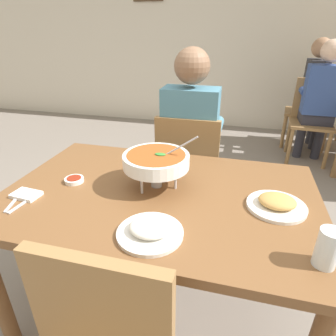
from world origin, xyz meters
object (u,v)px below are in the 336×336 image
object	(u,v)px
sauce_dish	(74,180)
patron_bg_middle	(316,88)
diner_main	(191,135)
rice_plate	(150,230)
drink_glass	(327,250)
chair_bg_left	(311,115)
curry_bowl	(156,161)
patron_bg_left	(321,96)
dining_table_main	(160,210)
chair_diner_main	(189,168)
chair_bg_middle	(313,107)
appetizer_plate	(277,203)

from	to	relation	value
sauce_dish	patron_bg_middle	distance (m)	3.25
diner_main	rice_plate	size ratio (longest dim) A/B	5.46
drink_glass	chair_bg_left	distance (m)	2.77
curry_bowl	patron_bg_left	distance (m)	2.55
dining_table_main	rice_plate	distance (m)	0.32
patron_bg_middle	chair_diner_main	bearing A→B (deg)	-119.35
chair_bg_middle	appetizer_plate	bearing A→B (deg)	-103.57
chair_diner_main	dining_table_main	bearing A→B (deg)	-90.00
diner_main	sauce_dish	distance (m)	0.89
patron_bg_left	patron_bg_middle	size ratio (longest dim) A/B	1.00
patron_bg_middle	curry_bowl	bearing A→B (deg)	-113.44
chair_bg_middle	patron_bg_middle	world-z (taller)	patron_bg_middle
sauce_dish	chair_bg_middle	size ratio (longest dim) A/B	0.10
chair_diner_main	diner_main	size ratio (longest dim) A/B	0.69
appetizer_plate	sauce_dish	world-z (taller)	appetizer_plate
patron_bg_left	patron_bg_middle	world-z (taller)	same
diner_main	patron_bg_left	bearing A→B (deg)	54.11
drink_glass	chair_bg_left	xyz separation A→B (m)	(0.48, 2.72, -0.29)
appetizer_plate	chair_bg_middle	bearing A→B (deg)	76.43
patron_bg_left	rice_plate	bearing A→B (deg)	-112.35
dining_table_main	sauce_dish	bearing A→B (deg)	-178.65
rice_plate	appetizer_plate	world-z (taller)	same
patron_bg_left	chair_bg_left	bearing A→B (deg)	107.26
dining_table_main	chair_diner_main	bearing A→B (deg)	90.00
diner_main	drink_glass	bearing A→B (deg)	-59.98
chair_diner_main	appetizer_plate	distance (m)	0.93
patron_bg_left	appetizer_plate	bearing A→B (deg)	-105.08
dining_table_main	chair_diner_main	distance (m)	0.75
chair_bg_middle	chair_bg_left	bearing A→B (deg)	-101.82
chair_bg_left	drink_glass	bearing A→B (deg)	-100.01
appetizer_plate	chair_bg_middle	distance (m)	2.91
patron_bg_left	chair_bg_middle	bearing A→B (deg)	83.84
dining_table_main	patron_bg_left	bearing A→B (deg)	64.19
curry_bowl	appetizer_plate	xyz separation A→B (m)	(0.53, -0.05, -0.11)
chair_diner_main	appetizer_plate	size ratio (longest dim) A/B	3.75
patron_bg_left	dining_table_main	bearing A→B (deg)	-115.81
chair_diner_main	patron_bg_middle	distance (m)	2.41
drink_glass	diner_main	bearing A→B (deg)	120.02
curry_bowl	rice_plate	distance (m)	0.37
curry_bowl	drink_glass	distance (m)	0.74
sauce_dish	chair_diner_main	bearing A→B (deg)	60.51
dining_table_main	rice_plate	size ratio (longest dim) A/B	5.82
appetizer_plate	curry_bowl	bearing A→B (deg)	174.56
rice_plate	chair_bg_middle	world-z (taller)	chair_bg_middle
diner_main	chair_diner_main	bearing A→B (deg)	-90.00
diner_main	patron_bg_left	xyz separation A→B (m)	(1.13, 1.55, 0.00)
curry_bowl	appetizer_plate	distance (m)	0.54
sauce_dish	chair_bg_left	size ratio (longest dim) A/B	0.10
drink_glass	patron_bg_left	world-z (taller)	patron_bg_left
chair_bg_left	patron_bg_middle	bearing A→B (deg)	79.11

